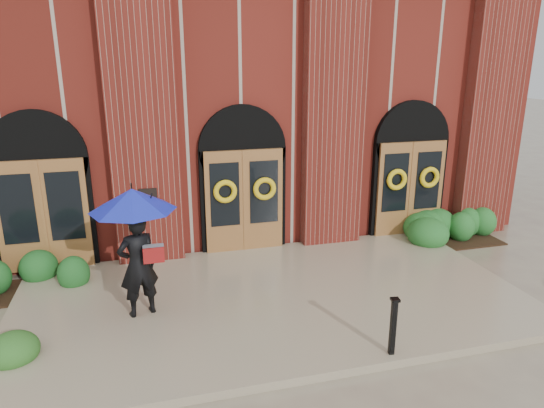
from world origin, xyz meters
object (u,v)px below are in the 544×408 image
object	(u,v)px
metal_post	(393,325)
hedge_wall_right	(440,229)
man_with_umbrella	(135,228)
hedge_wall_left	(7,279)

from	to	relation	value
metal_post	hedge_wall_right	world-z (taller)	metal_post
metal_post	hedge_wall_right	distance (m)	5.94
metal_post	hedge_wall_right	bearing A→B (deg)	49.26
man_with_umbrella	hedge_wall_left	bearing A→B (deg)	-51.54
man_with_umbrella	hedge_wall_right	world-z (taller)	man_with_umbrella
man_with_umbrella	metal_post	size ratio (longest dim) A/B	2.46
man_with_umbrella	hedge_wall_right	bearing A→B (deg)	178.20
hedge_wall_right	man_with_umbrella	bearing A→B (deg)	-164.59
metal_post	hedge_wall_left	distance (m)	7.77
hedge_wall_left	hedge_wall_right	size ratio (longest dim) A/B	0.93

